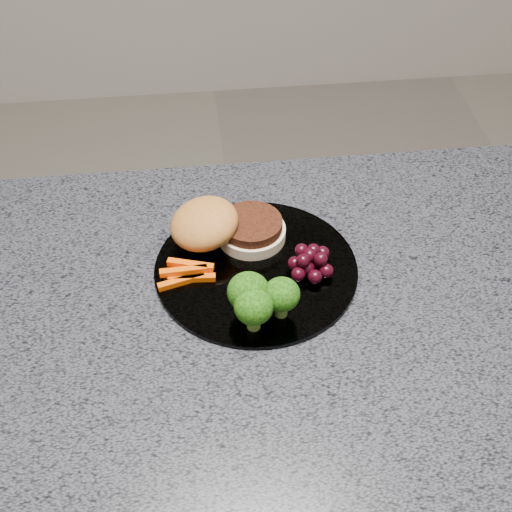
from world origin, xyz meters
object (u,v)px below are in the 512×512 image
at_px(island_cabinet, 288,494).
at_px(grape_bunch, 311,262).
at_px(plate, 256,269).
at_px(burger, 221,228).

bearing_deg(island_cabinet, grape_bunch, 69.43).
bearing_deg(plate, grape_bunch, -10.02).
height_order(plate, burger, burger).
distance_m(plate, grape_bunch, 0.07).
bearing_deg(grape_bunch, burger, 147.87).
height_order(island_cabinet, burger, burger).
relative_size(plate, burger, 1.57).
relative_size(island_cabinet, grape_bunch, 20.14).
bearing_deg(burger, island_cabinet, -64.59).
bearing_deg(grape_bunch, plate, 169.98).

